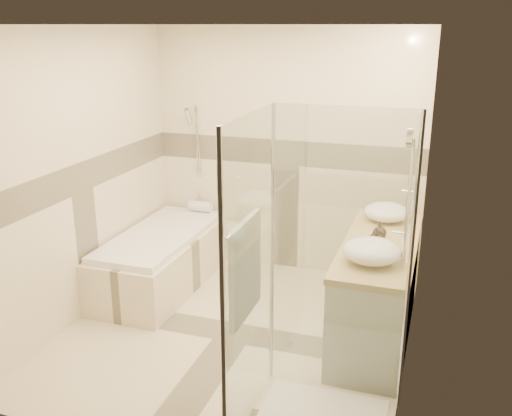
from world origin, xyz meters
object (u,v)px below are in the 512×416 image
(amenity_bottle_a, at_px, (376,238))
(vanity, at_px, (377,291))
(bathtub, at_px, (161,256))
(vessel_sink_far, at_px, (372,251))
(amenity_bottle_b, at_px, (380,231))
(shower_enclosure, at_px, (305,359))
(vessel_sink_near, at_px, (386,212))

(amenity_bottle_a, bearing_deg, vanity, 81.04)
(bathtub, xyz_separation_m, vanity, (2.15, -0.35, 0.12))
(vanity, bearing_deg, vessel_sink_far, -92.81)
(amenity_bottle_a, height_order, amenity_bottle_b, amenity_bottle_a)
(shower_enclosure, bearing_deg, bathtub, 138.90)
(vanity, bearing_deg, bathtub, 170.75)
(bathtub, bearing_deg, vessel_sink_far, -19.57)
(vessel_sink_near, bearing_deg, shower_enclosure, -98.44)
(vanity, distance_m, vessel_sink_far, 0.65)
(shower_enclosure, distance_m, vessel_sink_far, 1.00)
(bathtub, xyz_separation_m, shower_enclosure, (1.86, -1.62, 0.20))
(amenity_bottle_a, bearing_deg, shower_enclosure, -103.41)
(vessel_sink_far, bearing_deg, amenity_bottle_b, 90.00)
(shower_enclosure, distance_m, vessel_sink_near, 1.91)
(bathtub, xyz_separation_m, amenity_bottle_a, (2.13, -0.48, 0.63))
(shower_enclosure, height_order, amenity_bottle_a, shower_enclosure)
(vessel_sink_far, height_order, amenity_bottle_a, vessel_sink_far)
(vanity, relative_size, amenity_bottle_a, 9.81)
(bathtub, height_order, shower_enclosure, shower_enclosure)
(bathtub, relative_size, amenity_bottle_a, 10.29)
(bathtub, bearing_deg, vessel_sink_near, 5.81)
(shower_enclosure, xyz_separation_m, amenity_bottle_b, (0.27, 1.35, 0.42))
(vessel_sink_far, relative_size, amenity_bottle_b, 2.95)
(vanity, height_order, vessel_sink_far, vessel_sink_far)
(bathtub, height_order, vessel_sink_near, vessel_sink_near)
(vessel_sink_near, height_order, amenity_bottle_a, amenity_bottle_a)
(shower_enclosure, relative_size, vessel_sink_near, 5.21)
(vessel_sink_near, relative_size, vessel_sink_far, 0.92)
(vanity, xyz_separation_m, shower_enclosure, (-0.29, -1.27, 0.08))
(vanity, distance_m, vessel_sink_near, 0.76)
(vessel_sink_far, height_order, amenity_bottle_b, vessel_sink_far)
(vanity, xyz_separation_m, amenity_bottle_a, (-0.02, -0.13, 0.51))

